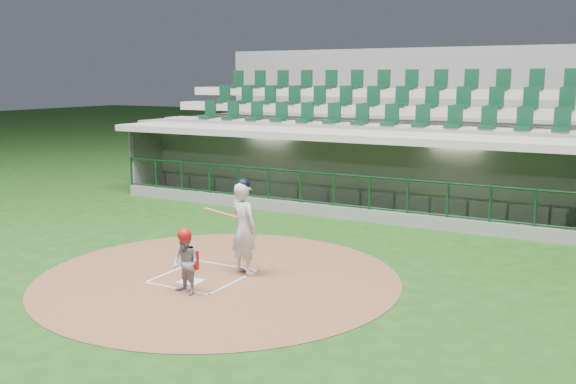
# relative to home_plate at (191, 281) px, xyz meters

# --- Properties ---
(ground) EXTENTS (120.00, 120.00, 0.00)m
(ground) POSITION_rel_home_plate_xyz_m (0.00, 0.70, -0.02)
(ground) COLOR #174112
(ground) RESTS_ON ground
(dirt_circle) EXTENTS (7.20, 7.20, 0.01)m
(dirt_circle) POSITION_rel_home_plate_xyz_m (0.30, 0.50, -0.02)
(dirt_circle) COLOR brown
(dirt_circle) RESTS_ON ground
(home_plate) EXTENTS (0.43, 0.43, 0.02)m
(home_plate) POSITION_rel_home_plate_xyz_m (0.00, 0.00, 0.00)
(home_plate) COLOR silver
(home_plate) RESTS_ON dirt_circle
(batter_box_chalk) EXTENTS (1.55, 1.80, 0.01)m
(batter_box_chalk) POSITION_rel_home_plate_xyz_m (0.00, 0.40, -0.00)
(batter_box_chalk) COLOR white
(batter_box_chalk) RESTS_ON ground
(dugout_structure) EXTENTS (16.40, 3.70, 3.00)m
(dugout_structure) POSITION_rel_home_plate_xyz_m (-0.00, 8.53, 0.94)
(dugout_structure) COLOR slate
(dugout_structure) RESTS_ON ground
(seating_deck) EXTENTS (17.00, 6.72, 5.15)m
(seating_deck) POSITION_rel_home_plate_xyz_m (0.00, 11.61, 1.40)
(seating_deck) COLOR slate
(seating_deck) RESTS_ON ground
(batter) EXTENTS (0.93, 0.96, 1.96)m
(batter) POSITION_rel_home_plate_xyz_m (0.62, 0.96, 0.96)
(batter) COLOR silver
(batter) RESTS_ON dirt_circle
(catcher) EXTENTS (0.66, 0.57, 1.23)m
(catcher) POSITION_rel_home_plate_xyz_m (0.34, -0.58, 0.60)
(catcher) COLOR #98979D
(catcher) RESTS_ON dirt_circle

